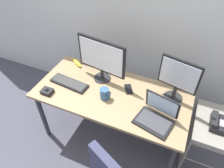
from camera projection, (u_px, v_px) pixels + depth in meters
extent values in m
plane|color=#454451|center=(112.00, 133.00, 2.54)|extent=(8.00, 8.00, 0.00)
cube|color=#927A55|center=(112.00, 94.00, 2.08)|extent=(1.54, 0.74, 0.03)
cylinder|color=#2D2D33|center=(43.00, 116.00, 2.31)|extent=(0.05, 0.05, 0.67)
cylinder|color=#2D2D33|center=(169.00, 165.00, 1.90)|extent=(0.05, 0.05, 0.67)
cylinder|color=#2D2D33|center=(72.00, 82.00, 2.73)|extent=(0.05, 0.05, 0.67)
cylinder|color=#2D2D33|center=(181.00, 116.00, 2.31)|extent=(0.05, 0.05, 0.67)
cube|color=gray|center=(209.00, 143.00, 2.10)|extent=(0.42, 0.52, 0.61)
cube|color=#38383D|center=(211.00, 159.00, 1.82)|extent=(0.38, 0.01, 0.21)
cube|color=black|center=(220.00, 124.00, 1.86)|extent=(0.17, 0.20, 0.06)
cube|color=black|center=(215.00, 119.00, 1.84)|extent=(0.05, 0.18, 0.04)
cube|color=gray|center=(224.00, 124.00, 1.82)|extent=(0.07, 0.08, 0.01)
cylinder|color=#262628|center=(102.00, 78.00, 2.23)|extent=(0.18, 0.18, 0.01)
cylinder|color=#262628|center=(102.00, 74.00, 2.19)|extent=(0.04, 0.04, 0.10)
cube|color=black|center=(101.00, 56.00, 2.03)|extent=(0.53, 0.10, 0.36)
cube|color=white|center=(101.00, 57.00, 2.02)|extent=(0.49, 0.08, 0.32)
cylinder|color=#262628|center=(173.00, 97.00, 2.01)|extent=(0.18, 0.18, 0.01)
cylinder|color=#262628|center=(174.00, 92.00, 1.96)|extent=(0.04, 0.04, 0.13)
cube|color=black|center=(179.00, 75.00, 1.81)|extent=(0.36, 0.11, 0.30)
cube|color=silver|center=(179.00, 75.00, 1.81)|extent=(0.33, 0.08, 0.27)
cube|color=black|center=(69.00, 83.00, 2.16)|extent=(0.42, 0.17, 0.02)
cube|color=#353535|center=(69.00, 82.00, 2.15)|extent=(0.39, 0.15, 0.01)
cube|color=black|center=(153.00, 122.00, 1.79)|extent=(0.35, 0.28, 0.02)
cube|color=#38383D|center=(153.00, 121.00, 1.78)|extent=(0.30, 0.22, 0.00)
cube|color=black|center=(162.00, 104.00, 1.78)|extent=(0.31, 0.11, 0.22)
cube|color=silver|center=(162.00, 105.00, 1.78)|extent=(0.27, 0.09, 0.19)
cube|color=black|center=(47.00, 91.00, 2.05)|extent=(0.11, 0.09, 0.04)
sphere|color=#232328|center=(47.00, 89.00, 2.04)|extent=(0.04, 0.04, 0.04)
cylinder|color=#315684|center=(104.00, 94.00, 1.98)|extent=(0.09, 0.09, 0.12)
torus|color=#2A5482|center=(109.00, 95.00, 1.96)|extent=(0.01, 0.07, 0.07)
cube|color=black|center=(129.00, 89.00, 2.10)|extent=(0.13, 0.16, 0.01)
ellipsoid|color=yellow|center=(77.00, 63.00, 2.40)|extent=(0.18, 0.14, 0.04)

